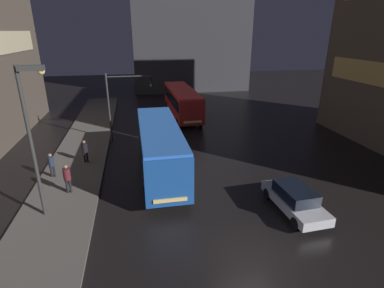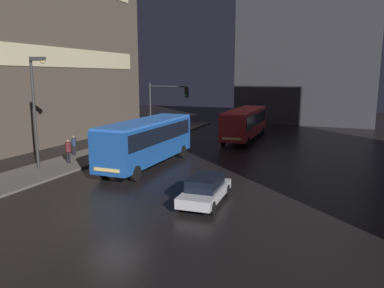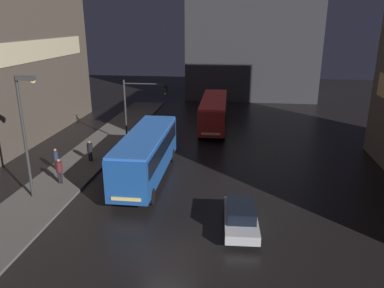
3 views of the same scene
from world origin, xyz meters
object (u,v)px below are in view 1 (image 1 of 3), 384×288
Objects in this scene: pedestrian_near at (67,176)px; street_lamp_sidewalk at (32,121)px; bus_far at (182,100)px; pedestrian_far at (51,163)px; pedestrian_mid at (85,149)px; traffic_light_main at (125,95)px; bus_near at (160,145)px; car_taxi at (295,199)px.

pedestrian_near is 4.53m from street_lamp_sidewalk.
bus_far is 6.16× the size of pedestrian_near.
pedestrian_far is at bearing 10.65° from pedestrian_near.
pedestrian_far is at bearing 49.90° from bus_far.
pedestrian_mid is 6.29m from traffic_light_main.
bus_near reaches higher than pedestrian_near.
car_taxi is at bearing -34.70° from pedestrian_mid.
traffic_light_main reaches higher than pedestrian_far.
bus_near is at bearing -25.41° from pedestrian_mid.
bus_far is 9.14m from traffic_light_main.
pedestrian_far is at bearing 100.64° from street_lamp_sidewalk.
car_taxi is 2.49× the size of pedestrian_near.
bus_near is 6.34× the size of pedestrian_far.
street_lamp_sidewalk reaches higher than traffic_light_main.
bus_near reaches higher than pedestrian_mid.
bus_near is 6.25× the size of pedestrian_mid.
bus_far is at bearing -105.29° from bus_near.
bus_near is 5.89m from pedestrian_mid.
street_lamp_sidewalk is (0.84, -4.49, 4.07)m from pedestrian_far.
bus_near is 5.94m from pedestrian_near.
bus_far reaches higher than pedestrian_mid.
pedestrian_far is 0.28× the size of traffic_light_main.
bus_near is 0.95× the size of bus_far.
traffic_light_main is at bearing -73.22° from bus_near.
pedestrian_near is 10.15m from traffic_light_main.
car_taxi is at bearing 137.81° from bus_near.
car_taxi is 14.56m from pedestrian_mid.
bus_near reaches higher than car_taxi.
pedestrian_mid is at bearing -38.74° from car_taxi.
pedestrian_mid is at bearing -121.70° from traffic_light_main.
bus_near is at bearing 73.61° from bus_far.
bus_near is 7.09m from pedestrian_far.
traffic_light_main is at bearing 46.31° from bus_far.
traffic_light_main is (-2.27, 7.34, 1.95)m from bus_near.
pedestrian_mid is at bearing 50.35° from bus_far.
traffic_light_main reaches higher than pedestrian_near.
bus_near is 2.34× the size of car_taxi.
traffic_light_main is (-8.88, 13.24, 3.30)m from car_taxi.
traffic_light_main reaches higher than bus_far.
car_taxi is 0.75× the size of traffic_light_main.
street_lamp_sidewalk is (-3.89, -11.32, 1.15)m from traffic_light_main.
bus_near is 1.36× the size of street_lamp_sidewalk.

